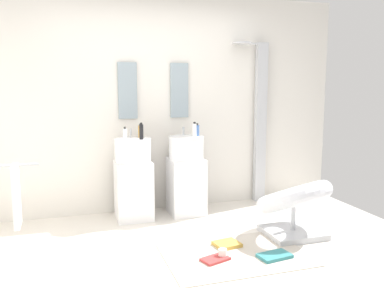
% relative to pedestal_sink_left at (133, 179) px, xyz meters
% --- Properties ---
extents(ground_plane, '(4.80, 3.60, 0.04)m').
position_rel_pedestal_sink_left_xyz_m(ground_plane, '(0.31, -1.29, -0.49)').
color(ground_plane, silver).
extents(rear_partition, '(4.80, 0.10, 2.60)m').
position_rel_pedestal_sink_left_xyz_m(rear_partition, '(0.31, 0.36, 0.83)').
color(rear_partition, silver).
rests_on(rear_partition, ground_plane).
extents(pedestal_sink_left, '(0.41, 0.41, 1.03)m').
position_rel_pedestal_sink_left_xyz_m(pedestal_sink_left, '(0.00, 0.00, 0.00)').
color(pedestal_sink_left, white).
rests_on(pedestal_sink_left, ground_plane).
extents(pedestal_sink_right, '(0.41, 0.41, 1.03)m').
position_rel_pedestal_sink_left_xyz_m(pedestal_sink_right, '(0.63, 0.00, 0.00)').
color(pedestal_sink_right, white).
rests_on(pedestal_sink_right, ground_plane).
extents(vanity_mirror_left, '(0.22, 0.03, 0.65)m').
position_rel_pedestal_sink_left_xyz_m(vanity_mirror_left, '(0.00, 0.29, 0.99)').
color(vanity_mirror_left, '#8C9EA8').
extents(vanity_mirror_right, '(0.22, 0.03, 0.65)m').
position_rel_pedestal_sink_left_xyz_m(vanity_mirror_right, '(0.63, 0.29, 0.99)').
color(vanity_mirror_right, '#8C9EA8').
extents(shower_column, '(0.49, 0.24, 2.05)m').
position_rel_pedestal_sink_left_xyz_m(shower_column, '(1.69, 0.23, 0.61)').
color(shower_column, '#B7BABF').
rests_on(shower_column, ground_plane).
extents(lounge_chair, '(1.01, 1.01, 0.65)m').
position_rel_pedestal_sink_left_xyz_m(lounge_chair, '(1.46, -1.02, -0.12)').
color(lounge_chair, '#B7BABF').
rests_on(lounge_chair, ground_plane).
extents(towel_rack, '(0.37, 0.22, 0.95)m').
position_rel_pedestal_sink_left_xyz_m(towel_rack, '(-1.14, -1.09, 0.16)').
color(towel_rack, '#B7BABF').
rests_on(towel_rack, ground_plane).
extents(area_rug, '(1.27, 0.88, 0.01)m').
position_rel_pedestal_sink_left_xyz_m(area_rug, '(0.70, -1.29, -0.46)').
color(area_rug, beige).
rests_on(area_rug, ground_plane).
extents(magazine_ochre, '(0.26, 0.24, 0.03)m').
position_rel_pedestal_sink_left_xyz_m(magazine_ochre, '(0.70, -1.09, -0.44)').
color(magazine_ochre, gold).
rests_on(magazine_ochre, area_rug).
extents(magazine_teal, '(0.31, 0.21, 0.03)m').
position_rel_pedestal_sink_left_xyz_m(magazine_teal, '(1.01, -1.46, -0.44)').
color(magazine_teal, teal).
rests_on(magazine_teal, area_rug).
extents(magazine_red, '(0.27, 0.22, 0.02)m').
position_rel_pedestal_sink_left_xyz_m(magazine_red, '(0.48, -1.36, -0.45)').
color(magazine_red, '#B73838').
rests_on(magazine_red, area_rug).
extents(coffee_mug, '(0.08, 0.08, 0.08)m').
position_rel_pedestal_sink_left_xyz_m(coffee_mug, '(0.56, -1.33, -0.42)').
color(coffee_mug, white).
rests_on(coffee_mug, area_rug).
extents(soap_bottle_clear, '(0.04, 0.04, 0.14)m').
position_rel_pedestal_sink_left_xyz_m(soap_bottle_clear, '(-0.10, -0.09, 0.53)').
color(soap_bottle_clear, silver).
rests_on(soap_bottle_clear, pedestal_sink_left).
extents(soap_bottle_blue, '(0.06, 0.06, 0.15)m').
position_rel_pedestal_sink_left_xyz_m(soap_bottle_blue, '(0.76, -0.00, 0.53)').
color(soap_bottle_blue, '#4C72B7').
rests_on(soap_bottle_blue, pedestal_sink_right).
extents(soap_bottle_black, '(0.05, 0.05, 0.18)m').
position_rel_pedestal_sink_left_xyz_m(soap_bottle_black, '(0.08, -0.10, 0.55)').
color(soap_bottle_black, black).
rests_on(soap_bottle_black, pedestal_sink_left).
extents(soap_bottle_white, '(0.05, 0.05, 0.17)m').
position_rel_pedestal_sink_left_xyz_m(soap_bottle_white, '(0.72, -0.03, 0.54)').
color(soap_bottle_white, white).
rests_on(soap_bottle_white, pedestal_sink_right).
extents(soap_bottle_amber, '(0.06, 0.06, 0.16)m').
position_rel_pedestal_sink_left_xyz_m(soap_bottle_amber, '(0.11, 0.08, 0.53)').
color(soap_bottle_amber, '#C68C38').
rests_on(soap_bottle_amber, pedestal_sink_left).
extents(soap_bottle_green, '(0.06, 0.06, 0.12)m').
position_rel_pedestal_sink_left_xyz_m(soap_bottle_green, '(0.76, 0.02, 0.52)').
color(soap_bottle_green, '#59996B').
rests_on(soap_bottle_green, pedestal_sink_right).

